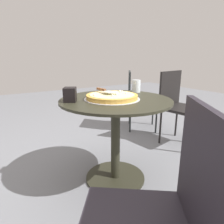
{
  "coord_description": "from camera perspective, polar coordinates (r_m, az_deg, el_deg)",
  "views": [
    {
      "loc": [
        -1.28,
        0.84,
        1.03
      ],
      "look_at": [
        0.01,
        0.03,
        0.61
      ],
      "focal_mm": 31.69,
      "sensor_mm": 36.0,
      "label": 1
    }
  ],
  "objects": [
    {
      "name": "pizza_server",
      "position": [
        1.6,
        -2.09,
        6.24
      ],
      "size": [
        0.21,
        0.09,
        0.02
      ],
      "color": "silver",
      "rests_on": "pizza_on_tray"
    },
    {
      "name": "patio_table",
      "position": [
        1.62,
        1.03,
        -3.63
      ],
      "size": [
        0.89,
        0.89,
        0.71
      ],
      "color": "#2A291D",
      "rests_on": "ground"
    },
    {
      "name": "patio_chair_corner",
      "position": [
        2.89,
        7.47,
        4.94
      ],
      "size": [
        0.59,
        0.59,
        0.84
      ],
      "color": "black",
      "rests_on": "ground"
    },
    {
      "name": "drinking_cup",
      "position": [
        1.88,
        7.01,
        7.45
      ],
      "size": [
        0.08,
        0.08,
        0.12
      ],
      "primitive_type": "cylinder",
      "color": "silver",
      "rests_on": "patio_table"
    },
    {
      "name": "napkin_dispenser",
      "position": [
        1.5,
        -12.03,
        4.94
      ],
      "size": [
        0.13,
        0.12,
        0.11
      ],
      "primitive_type": "cube",
      "rotation": [
        0.0,
        0.0,
        5.77
      ],
      "color": "black",
      "rests_on": "patio_table"
    },
    {
      "name": "patio_chair_near",
      "position": [
        0.79,
        14.1,
        -26.63
      ],
      "size": [
        0.6,
        0.6,
        0.89
      ],
      "color": "#242027",
      "rests_on": "ground"
    },
    {
      "name": "ground_plane",
      "position": [
        1.85,
        0.95,
        -18.43
      ],
      "size": [
        10.0,
        10.0,
        0.0
      ],
      "primitive_type": "plane",
      "color": "slate"
    },
    {
      "name": "patio_chair_far",
      "position": [
        2.5,
        18.52,
        2.71
      ],
      "size": [
        0.49,
        0.49,
        0.87
      ],
      "color": "black",
      "rests_on": "ground"
    },
    {
      "name": "pizza_on_tray",
      "position": [
        1.56,
        0.0,
        4.44
      ],
      "size": [
        0.44,
        0.44,
        0.06
      ],
      "color": "silver",
      "rests_on": "patio_table"
    }
  ]
}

